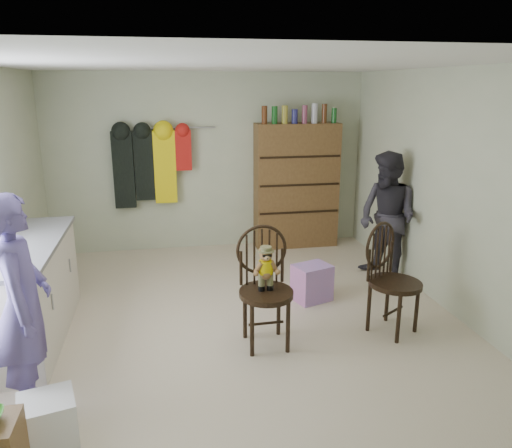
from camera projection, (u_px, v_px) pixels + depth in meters
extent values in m
plane|color=beige|center=(236.00, 319.00, 5.11)|extent=(5.00, 5.00, 0.00)
plane|color=beige|center=(209.00, 162.00, 7.14)|extent=(4.50, 0.00, 4.50)
plane|color=beige|center=(448.00, 192.00, 5.18)|extent=(0.00, 5.00, 5.00)
plane|color=white|center=(233.00, 64.00, 4.44)|extent=(5.00, 5.00, 0.00)
cube|color=silver|center=(28.00, 293.00, 4.64)|extent=(0.60, 1.80, 0.90)
cube|color=slate|center=(22.00, 245.00, 4.51)|extent=(0.64, 1.86, 0.04)
cylinder|color=#99999E|center=(53.00, 302.00, 4.24)|extent=(0.02, 0.02, 0.14)
cylinder|color=#99999E|center=(70.00, 265.00, 5.09)|extent=(0.02, 0.02, 0.14)
cube|color=white|center=(48.00, 421.00, 3.31)|extent=(0.42, 0.41, 0.33)
cylinder|color=black|center=(266.00, 293.00, 4.48)|extent=(0.50, 0.50, 0.05)
cylinder|color=black|center=(252.00, 331.00, 4.37)|extent=(0.04, 0.04, 0.49)
cylinder|color=black|center=(288.00, 327.00, 4.43)|extent=(0.04, 0.04, 0.49)
cylinder|color=black|center=(245.00, 314.00, 4.68)|extent=(0.04, 0.04, 0.49)
cylinder|color=black|center=(279.00, 311.00, 4.75)|extent=(0.04, 0.04, 0.49)
torus|color=black|center=(262.00, 250.00, 4.57)|extent=(0.48, 0.04, 0.48)
cylinder|color=black|center=(241.00, 268.00, 4.56)|extent=(0.03, 0.03, 0.33)
cylinder|color=black|center=(282.00, 265.00, 4.64)|extent=(0.03, 0.03, 0.33)
cylinder|color=yellow|center=(266.00, 267.00, 4.43)|extent=(0.13, 0.13, 0.12)
cylinder|color=#475128|center=(266.00, 280.00, 4.47)|extent=(0.08, 0.08, 0.19)
sphere|color=#9E7042|center=(266.00, 255.00, 4.40)|extent=(0.12, 0.12, 0.12)
cylinder|color=#475128|center=(266.00, 249.00, 4.39)|extent=(0.10, 0.10, 0.04)
cube|color=black|center=(267.00, 256.00, 4.35)|extent=(0.08, 0.01, 0.02)
cylinder|color=black|center=(395.00, 284.00, 4.74)|extent=(0.65, 0.65, 0.05)
cylinder|color=black|center=(399.00, 319.00, 4.59)|extent=(0.04, 0.04, 0.47)
cylinder|color=black|center=(417.00, 309.00, 4.80)|extent=(0.04, 0.04, 0.47)
cylinder|color=black|center=(369.00, 308.00, 4.82)|extent=(0.04, 0.04, 0.47)
cylinder|color=black|center=(387.00, 299.00, 5.03)|extent=(0.04, 0.04, 0.47)
torus|color=black|center=(380.00, 245.00, 4.78)|extent=(0.41, 0.27, 0.46)
cylinder|color=black|center=(369.00, 266.00, 4.69)|extent=(0.03, 0.03, 0.32)
cylinder|color=black|center=(391.00, 256.00, 4.94)|extent=(0.03, 0.03, 0.32)
cube|color=pink|center=(312.00, 283.00, 5.53)|extent=(0.46, 0.41, 0.41)
imported|color=#63559D|center=(23.00, 306.00, 3.50)|extent=(0.47, 0.64, 1.64)
imported|color=#2D2B33|center=(387.00, 217.00, 5.99)|extent=(0.84, 0.93, 1.57)
cube|color=brown|center=(296.00, 186.00, 7.27)|extent=(1.20, 0.38, 1.80)
cube|color=black|center=(299.00, 212.00, 7.18)|extent=(1.16, 0.02, 0.03)
cube|color=black|center=(300.00, 185.00, 7.08)|extent=(1.16, 0.02, 0.03)
cube|color=black|center=(300.00, 157.00, 6.97)|extent=(1.16, 0.02, 0.03)
cylinder|color=#592D14|center=(264.00, 115.00, 6.81)|extent=(0.08, 0.08, 0.25)
cylinder|color=#19591E|center=(275.00, 115.00, 6.84)|extent=(0.08, 0.08, 0.24)
cylinder|color=#A59933|center=(285.00, 115.00, 6.86)|extent=(0.08, 0.08, 0.25)
cylinder|color=navy|center=(295.00, 116.00, 6.89)|extent=(0.09, 0.09, 0.20)
cylinder|color=#8C3F59|center=(305.00, 114.00, 6.91)|extent=(0.07, 0.07, 0.25)
cylinder|color=#B2B2B7|center=(315.00, 113.00, 6.94)|extent=(0.09, 0.09, 0.27)
cylinder|color=#592D14|center=(324.00, 114.00, 6.96)|extent=(0.07, 0.07, 0.27)
cylinder|color=#19591E|center=(334.00, 116.00, 7.00)|extent=(0.07, 0.07, 0.21)
cylinder|color=#99999E|center=(179.00, 128.00, 6.87)|extent=(1.00, 0.02, 0.02)
cube|color=black|center=(124.00, 170.00, 6.83)|extent=(0.28, 0.10, 1.05)
cube|color=black|center=(144.00, 166.00, 6.86)|extent=(0.26, 0.10, 0.95)
cube|color=yellow|center=(165.00, 167.00, 6.92)|extent=(0.30, 0.10, 1.00)
cube|color=red|center=(183.00, 150.00, 6.91)|extent=(0.22, 0.10, 0.55)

